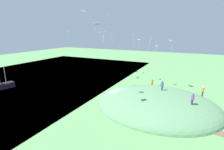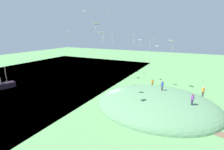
# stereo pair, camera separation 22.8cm
# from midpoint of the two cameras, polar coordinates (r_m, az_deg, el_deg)

# --- Properties ---
(ground_plane) EXTENTS (160.00, 160.00, 0.00)m
(ground_plane) POSITION_cam_midpoint_polar(r_m,az_deg,el_deg) (32.18, 0.38, -7.77)
(ground_plane) COLOR #5C9456
(lake_water) EXTENTS (44.39, 80.00, 0.40)m
(lake_water) POSITION_cam_midpoint_polar(r_m,az_deg,el_deg) (48.56, -27.55, -2.03)
(lake_water) COLOR #436B8A
(lake_water) RESTS_ON ground_plane
(grass_hill) EXTENTS (20.10, 17.37, 4.87)m
(grass_hill) POSITION_cam_midpoint_polar(r_m,az_deg,el_deg) (30.07, 14.67, -9.91)
(grass_hill) COLOR #5B8A5F
(grass_hill) RESTS_ON ground_plane
(person_walking_path) EXTENTS (0.61, 0.61, 1.63)m
(person_walking_path) POSITION_cam_midpoint_polar(r_m,az_deg,el_deg) (30.04, 16.58, -3.11)
(person_walking_path) COLOR #504347
(person_walking_path) RESTS_ON grass_hill
(person_near_shore) EXTENTS (0.63, 0.63, 1.82)m
(person_near_shore) POSITION_cam_midpoint_polar(r_m,az_deg,el_deg) (33.47, 28.22, -4.51)
(person_near_shore) COLOR #3B3A36
(person_near_shore) RESTS_ON grass_hill
(person_on_hilltop) EXTENTS (0.50, 0.50, 1.65)m
(person_on_hilltop) POSITION_cam_midpoint_polar(r_m,az_deg,el_deg) (26.76, 25.41, -6.95)
(person_on_hilltop) COLOR #2D3153
(person_on_hilltop) RESTS_ON grass_hill
(person_watching_kites) EXTENTS (0.54, 0.54, 1.73)m
(person_watching_kites) POSITION_cam_midpoint_polar(r_m,az_deg,el_deg) (37.61, 13.45, -2.39)
(person_watching_kites) COLOR brown
(person_watching_kites) RESTS_ON grass_hill
(kite_0) EXTENTS (1.38, 1.38, 2.15)m
(kite_0) POSITION_cam_midpoint_polar(r_m,az_deg,el_deg) (36.66, 19.35, 10.58)
(kite_0) COLOR white
(kite_1) EXTENTS (0.96, 1.05, 2.07)m
(kite_1) POSITION_cam_midpoint_polar(r_m,az_deg,el_deg) (41.68, 0.32, 13.26)
(kite_1) COLOR white
(kite_2) EXTENTS (0.80, 0.89, 2.18)m
(kite_2) POSITION_cam_midpoint_polar(r_m,az_deg,el_deg) (31.27, 13.20, 11.34)
(kite_2) COLOR white
(kite_3) EXTENTS (0.68, 0.98, 1.88)m
(kite_3) POSITION_cam_midpoint_polar(r_m,az_deg,el_deg) (43.28, -9.00, 20.18)
(kite_3) COLOR silver
(kite_4) EXTENTS (1.08, 0.78, 1.27)m
(kite_4) POSITION_cam_midpoint_polar(r_m,az_deg,el_deg) (30.33, -5.05, 16.55)
(kite_4) COLOR white
(kite_5) EXTENTS (0.91, 0.97, 1.99)m
(kite_5) POSITION_cam_midpoint_polar(r_m,az_deg,el_deg) (35.24, 7.51, 12.95)
(kite_5) COLOR white
(kite_6) EXTENTS (0.68, 0.48, 1.03)m
(kite_6) POSITION_cam_midpoint_polar(r_m,az_deg,el_deg) (37.57, 14.83, 9.22)
(kite_6) COLOR white
(kite_7) EXTENTS (0.97, 0.96, 1.20)m
(kite_7) POSITION_cam_midpoint_polar(r_m,az_deg,el_deg) (21.46, -3.08, 13.82)
(kite_7) COLOR white
(kite_8) EXTENTS (0.61, 0.84, 1.35)m
(kite_8) POSITION_cam_midpoint_polar(r_m,az_deg,el_deg) (32.04, -13.54, 13.82)
(kite_8) COLOR white
(kite_11) EXTENTS (0.53, 0.76, 1.51)m
(kite_11) POSITION_cam_midpoint_polar(r_m,az_deg,el_deg) (41.03, 9.35, 11.38)
(kite_11) COLOR white
(kite_12) EXTENTS (0.80, 0.63, 2.22)m
(kite_12) POSITION_cam_midpoint_polar(r_m,az_deg,el_deg) (47.07, -6.84, 20.14)
(kite_12) COLOR silver
(kite_13) EXTENTS (0.69, 0.84, 1.29)m
(kite_13) POSITION_cam_midpoint_polar(r_m,az_deg,el_deg) (46.07, -0.79, 20.16)
(kite_13) COLOR white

